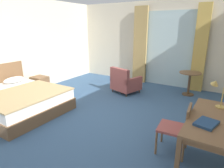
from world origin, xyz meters
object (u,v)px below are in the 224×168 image
object	(u,v)px
bed	(16,100)
writing_desk	(211,123)
desk_chair	(178,126)
desk_lamp	(217,89)
armchair_by_window	(125,83)
nightstand	(40,84)
closed_book	(206,123)
round_cafe_table	(190,78)

from	to	relation	value
bed	writing_desk	size ratio (longest dim) A/B	1.42
desk_chair	bed	bearing A→B (deg)	-174.01
desk_lamp	armchair_by_window	xyz separation A→B (m)	(-2.63, 1.62, -0.70)
nightstand	desk_chair	distance (m)	4.73
writing_desk	closed_book	bearing A→B (deg)	-99.36
nightstand	closed_book	distance (m)	5.21
nightstand	armchair_by_window	distance (m)	2.78
round_cafe_table	desk_chair	bearing A→B (deg)	-82.24
desk_lamp	round_cafe_table	world-z (taller)	desk_lamp
writing_desk	closed_book	xyz separation A→B (m)	(-0.05, -0.27, 0.11)
bed	armchair_by_window	xyz separation A→B (m)	(1.64, 2.67, 0.04)
round_cafe_table	bed	bearing A→B (deg)	-134.11
bed	desk_chair	bearing A→B (deg)	5.99
nightstand	closed_book	world-z (taller)	closed_book
bed	desk_lamp	bearing A→B (deg)	13.75
bed	nightstand	bearing A→B (deg)	120.86
bed	closed_book	bearing A→B (deg)	2.21
closed_book	bed	bearing A→B (deg)	-163.59
round_cafe_table	nightstand	bearing A→B (deg)	-152.62
closed_book	round_cafe_table	bearing A→B (deg)	118.18
nightstand	round_cafe_table	world-z (taller)	round_cafe_table
closed_book	round_cafe_table	size ratio (longest dim) A/B	0.47
round_cafe_table	desk_lamp	bearing A→B (deg)	-70.85
nightstand	round_cafe_table	bearing A→B (deg)	27.38
closed_book	round_cafe_table	xyz separation A→B (m)	(-0.84, 3.35, -0.25)
nightstand	desk_chair	world-z (taller)	desk_chair
desk_lamp	armchair_by_window	world-z (taller)	desk_lamp
writing_desk	desk_lamp	size ratio (longest dim) A/B	3.51
bed	armchair_by_window	bearing A→B (deg)	58.49
armchair_by_window	desk_chair	bearing A→B (deg)	-45.88
armchair_by_window	round_cafe_table	bearing A→B (deg)	25.59
bed	closed_book	world-z (taller)	bed
writing_desk	bed	bearing A→B (deg)	-174.16
bed	desk_lamp	xyz separation A→B (m)	(4.27, 1.04, 0.74)
nightstand	writing_desk	xyz separation A→B (m)	(5.09, -0.90, 0.42)
armchair_by_window	round_cafe_table	size ratio (longest dim) A/B	1.28
bed	desk_chair	xyz separation A→B (m)	(3.83, 0.40, 0.20)
bed	desk_lamp	distance (m)	4.46
closed_book	armchair_by_window	xyz separation A→B (m)	(-2.61, 2.50, -0.44)
writing_desk	round_cafe_table	bearing A→B (deg)	105.97
armchair_by_window	writing_desk	bearing A→B (deg)	-40.03
nightstand	desk_lamp	xyz separation A→B (m)	(5.07, -0.29, 0.78)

